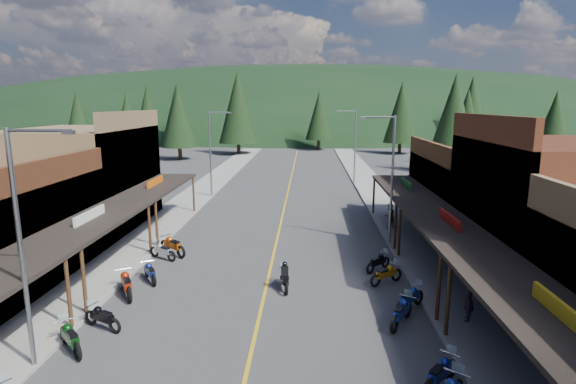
# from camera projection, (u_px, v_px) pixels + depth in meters

# --- Properties ---
(ground) EXTENTS (220.00, 220.00, 0.00)m
(ground) POSITION_uv_depth(u_px,v_px,m) (264.00, 297.00, 20.56)
(ground) COLOR #38383A
(ground) RESTS_ON ground
(centerline) EXTENTS (0.15, 90.00, 0.01)m
(centerline) POSITION_uv_depth(u_px,v_px,m) (286.00, 202.00, 40.16)
(centerline) COLOR gold
(centerline) RESTS_ON ground
(sidewalk_west) EXTENTS (3.40, 94.00, 0.15)m
(sidewalk_west) POSITION_uv_depth(u_px,v_px,m) (189.00, 201.00, 40.53)
(sidewalk_west) COLOR gray
(sidewalk_west) RESTS_ON ground
(sidewalk_east) EXTENTS (3.40, 94.00, 0.15)m
(sidewalk_east) POSITION_uv_depth(u_px,v_px,m) (383.00, 202.00, 39.77)
(sidewalk_east) COLOR gray
(sidewalk_east) RESTS_ON ground
(shop_west_3) EXTENTS (10.90, 10.20, 8.20)m
(shop_west_3) POSITION_uv_depth(u_px,v_px,m) (84.00, 178.00, 31.55)
(shop_west_3) COLOR brown
(shop_west_3) RESTS_ON ground
(shop_east_2) EXTENTS (10.90, 9.00, 8.20)m
(shop_east_2) POSITION_uv_depth(u_px,v_px,m) (560.00, 216.00, 20.95)
(shop_east_2) COLOR #562B19
(shop_east_2) RESTS_ON ground
(shop_east_3) EXTENTS (10.90, 10.20, 6.20)m
(shop_east_3) POSITION_uv_depth(u_px,v_px,m) (481.00, 196.00, 30.55)
(shop_east_3) COLOR #4C2D16
(shop_east_3) RESTS_ON ground
(streetlight_0) EXTENTS (2.16, 0.18, 8.00)m
(streetlight_0) POSITION_uv_depth(u_px,v_px,m) (24.00, 241.00, 14.12)
(streetlight_0) COLOR gray
(streetlight_0) RESTS_ON ground
(streetlight_1) EXTENTS (2.16, 0.18, 8.00)m
(streetlight_1) POSITION_uv_depth(u_px,v_px,m) (212.00, 150.00, 41.56)
(streetlight_1) COLOR gray
(streetlight_1) RESTS_ON ground
(streetlight_2) EXTENTS (2.16, 0.18, 8.00)m
(streetlight_2) POSITION_uv_depth(u_px,v_px,m) (390.00, 174.00, 27.24)
(streetlight_2) COLOR gray
(streetlight_2) RESTS_ON ground
(streetlight_3) EXTENTS (2.16, 0.18, 8.00)m
(streetlight_3) POSITION_uv_depth(u_px,v_px,m) (354.00, 143.00, 48.80)
(streetlight_3) COLOR gray
(streetlight_3) RESTS_ON ground
(ridge_hill) EXTENTS (310.00, 140.00, 60.00)m
(ridge_hill) POSITION_uv_depth(u_px,v_px,m) (302.00, 129.00, 152.86)
(ridge_hill) COLOR black
(ridge_hill) RESTS_ON ground
(pine_0) EXTENTS (5.04, 5.04, 11.00)m
(pine_0) POSITION_uv_depth(u_px,v_px,m) (78.00, 116.00, 81.80)
(pine_0) COLOR black
(pine_0) RESTS_ON ground
(pine_1) EXTENTS (5.88, 5.88, 12.50)m
(pine_1) POSITION_uv_depth(u_px,v_px,m) (177.00, 111.00, 88.80)
(pine_1) COLOR black
(pine_1) RESTS_ON ground
(pine_2) EXTENTS (6.72, 6.72, 14.00)m
(pine_2) POSITION_uv_depth(u_px,v_px,m) (238.00, 108.00, 76.28)
(pine_2) COLOR black
(pine_2) RESTS_ON ground
(pine_3) EXTENTS (5.04, 5.04, 11.00)m
(pine_3) POSITION_uv_depth(u_px,v_px,m) (319.00, 115.00, 83.81)
(pine_3) COLOR black
(pine_3) RESTS_ON ground
(pine_4) EXTENTS (5.88, 5.88, 12.50)m
(pine_4) POSITION_uv_depth(u_px,v_px,m) (401.00, 112.00, 77.18)
(pine_4) COLOR black
(pine_4) RESTS_ON ground
(pine_5) EXTENTS (6.72, 6.72, 14.00)m
(pine_5) POSITION_uv_depth(u_px,v_px,m) (471.00, 107.00, 88.10)
(pine_5) COLOR black
(pine_5) RESTS_ON ground
(pine_6) EXTENTS (5.04, 5.04, 11.00)m
(pine_6) POSITION_uv_depth(u_px,v_px,m) (555.00, 116.00, 80.03)
(pine_6) COLOR black
(pine_6) RESTS_ON ground
(pine_7) EXTENTS (5.88, 5.88, 12.50)m
(pine_7) POSITION_uv_depth(u_px,v_px,m) (148.00, 110.00, 95.02)
(pine_7) COLOR black
(pine_7) RESTS_ON ground
(pine_8) EXTENTS (4.48, 4.48, 10.00)m
(pine_8) POSITION_uv_depth(u_px,v_px,m) (128.00, 124.00, 59.55)
(pine_8) COLOR black
(pine_8) RESTS_ON ground
(pine_9) EXTENTS (4.93, 4.93, 10.80)m
(pine_9) POSITION_uv_depth(u_px,v_px,m) (466.00, 120.00, 62.39)
(pine_9) COLOR black
(pine_9) RESTS_ON ground
(pine_10) EXTENTS (5.38, 5.38, 11.60)m
(pine_10) POSITION_uv_depth(u_px,v_px,m) (178.00, 116.00, 69.02)
(pine_10) COLOR black
(pine_10) RESTS_ON ground
(pine_11) EXTENTS (5.82, 5.82, 12.40)m
(pine_11) POSITION_uv_depth(u_px,v_px,m) (454.00, 116.00, 55.54)
(pine_11) COLOR black
(pine_11) RESTS_ON ground
(bike_west_5) EXTENTS (1.95, 1.98, 1.19)m
(bike_west_5) POSITION_uv_depth(u_px,v_px,m) (70.00, 336.00, 15.88)
(bike_west_5) COLOR #0B3711
(bike_west_5) RESTS_ON ground
(bike_west_6) EXTENTS (2.02, 1.43, 1.10)m
(bike_west_6) POSITION_uv_depth(u_px,v_px,m) (102.00, 316.00, 17.48)
(bike_west_6) COLOR black
(bike_west_6) RESTS_ON ground
(bike_west_7) EXTENTS (1.83, 2.38, 1.32)m
(bike_west_7) POSITION_uv_depth(u_px,v_px,m) (126.00, 283.00, 20.49)
(bike_west_7) COLOR #AB270C
(bike_west_7) RESTS_ON ground
(bike_west_8) EXTENTS (1.58, 1.94, 1.09)m
(bike_west_8) POSITION_uv_depth(u_px,v_px,m) (150.00, 271.00, 22.17)
(bike_west_8) COLOR navy
(bike_west_8) RESTS_ON ground
(bike_west_9) EXTENTS (2.01, 1.54, 1.11)m
(bike_west_9) POSITION_uv_depth(u_px,v_px,m) (163.00, 250.00, 25.35)
(bike_west_9) COLOR #97979C
(bike_west_9) RESTS_ON ground
(bike_west_10) EXTENTS (2.27, 2.05, 1.32)m
(bike_west_10) POSITION_uv_depth(u_px,v_px,m) (172.00, 244.00, 26.04)
(bike_west_10) COLOR #B74A0D
(bike_west_10) RESTS_ON ground
(bike_east_5) EXTENTS (1.87, 1.95, 1.16)m
(bike_east_5) POSITION_uv_depth(u_px,v_px,m) (440.00, 372.00, 13.81)
(bike_east_5) COLOR navy
(bike_east_5) RESTS_ON ground
(bike_east_6) EXTENTS (1.72, 2.19, 1.22)m
(bike_east_6) POSITION_uv_depth(u_px,v_px,m) (402.00, 311.00, 17.80)
(bike_east_6) COLOR navy
(bike_east_6) RESTS_ON ground
(bike_east_7) EXTENTS (1.90, 1.96, 1.17)m
(bike_east_7) POSITION_uv_depth(u_px,v_px,m) (410.00, 297.00, 19.10)
(bike_east_7) COLOR navy
(bike_east_7) RESTS_ON ground
(bike_east_8) EXTENTS (1.99, 1.65, 1.12)m
(bike_east_8) POSITION_uv_depth(u_px,v_px,m) (386.00, 273.00, 21.89)
(bike_east_8) COLOR #C8790E
(bike_east_8) RESTS_ON ground
(bike_east_9) EXTENTS (1.77, 1.77, 1.07)m
(bike_east_9) POSITION_uv_depth(u_px,v_px,m) (378.00, 261.00, 23.63)
(bike_east_9) COLOR black
(bike_east_9) RESTS_ON ground
(rider_on_bike) EXTENTS (0.91, 1.98, 1.45)m
(rider_on_bike) POSITION_uv_depth(u_px,v_px,m) (285.00, 277.00, 21.29)
(rider_on_bike) COLOR black
(rider_on_bike) RESTS_ON ground
(pedestrian_east_a) EXTENTS (0.60, 0.73, 1.73)m
(pedestrian_east_a) POSITION_uv_depth(u_px,v_px,m) (469.00, 300.00, 17.87)
(pedestrian_east_a) COLOR #2A1E2D
(pedestrian_east_a) RESTS_ON sidewalk_east
(pedestrian_east_b) EXTENTS (0.97, 0.90, 1.75)m
(pedestrian_east_b) POSITION_uv_depth(u_px,v_px,m) (389.00, 216.00, 31.18)
(pedestrian_east_b) COLOR brown
(pedestrian_east_b) RESTS_ON sidewalk_east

